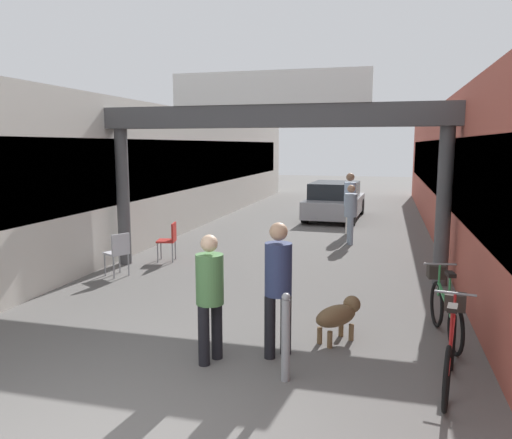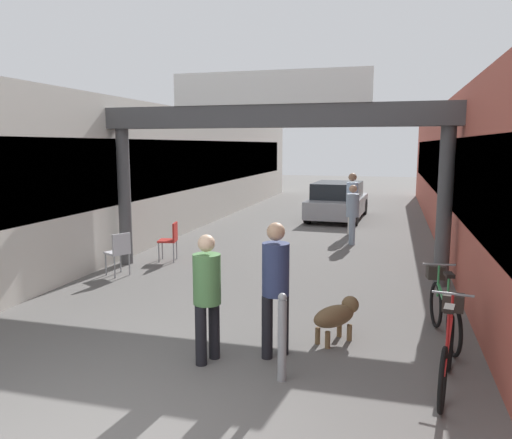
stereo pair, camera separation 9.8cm
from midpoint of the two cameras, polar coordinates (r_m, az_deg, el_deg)
storefront_left at (r=16.27m, az=-12.57°, el=5.53°), size 3.00×26.00×3.72m
storefront_right at (r=14.73m, az=25.52°, el=4.62°), size 3.00×26.00×3.72m
arcade_sign_gateway at (r=10.13m, az=1.35°, el=9.96°), size 7.40×0.47×4.08m
pedestrian_with_dog at (r=6.24m, az=2.10°, el=-7.00°), size 0.48×0.48×1.72m
pedestrian_companion at (r=6.14m, az=-5.76°, el=-8.09°), size 0.44×0.44×1.60m
pedestrian_carrying_crate at (r=13.60m, az=10.56°, el=1.01°), size 0.40×0.40×1.60m
pedestrian_elderly_walking at (r=15.00m, az=10.48°, el=2.30°), size 0.44×0.44×1.84m
dog_on_leash at (r=6.98m, az=9.09°, el=-10.70°), size 0.70×0.80×0.59m
bicycle_red_nearest at (r=6.10m, az=20.95°, el=-13.42°), size 0.47×1.67×0.98m
bicycle_green_second at (r=7.48m, az=20.33°, el=-9.28°), size 0.46×1.68×0.98m
bollard_post_metal at (r=5.76m, az=2.90°, el=-13.21°), size 0.10×0.10×1.03m
cafe_chair_aluminium_nearer at (r=10.52m, az=-15.73°, el=-3.40°), size 0.54×0.54×0.89m
cafe_chair_red_farther at (r=11.64m, az=-10.08°, el=-2.08°), size 0.48×0.48×0.89m
parked_car_silver at (r=18.26m, az=8.84°, el=2.10°), size 1.95×4.08×1.33m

